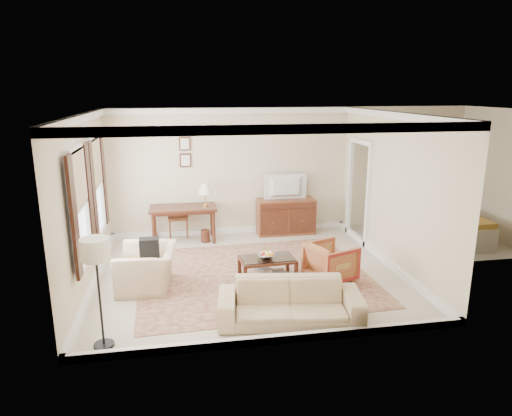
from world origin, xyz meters
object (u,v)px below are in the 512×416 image
object	(u,v)px
sideboard	(286,216)
club_armchair	(147,261)
writing_desk	(183,212)
tv	(286,179)
sofa	(290,296)
striped_armchair	(331,260)
coffee_table	(267,263)

from	to	relation	value
sideboard	club_armchair	distance (m)	3.96
writing_desk	club_armchair	distance (m)	2.48
writing_desk	tv	xyz separation A→B (m)	(2.36, 0.15, 0.62)
writing_desk	sofa	distance (m)	4.21
writing_desk	striped_armchair	xyz separation A→B (m)	(2.50, -2.64, -0.30)
sideboard	striped_armchair	size ratio (longest dim) A/B	1.77
coffee_table	tv	bearing A→B (deg)	69.54
coffee_table	striped_armchair	world-z (taller)	striped_armchair
sofa	striped_armchair	bearing A→B (deg)	59.04
coffee_table	club_armchair	bearing A→B (deg)	179.52
striped_armchair	writing_desk	bearing A→B (deg)	23.11
writing_desk	sofa	size ratio (longest dim) A/B	0.70
tv	coffee_table	size ratio (longest dim) A/B	0.94
writing_desk	sideboard	distance (m)	2.38
sideboard	striped_armchair	world-z (taller)	sideboard
writing_desk	sofa	xyz separation A→B (m)	(1.43, -3.95, -0.28)
writing_desk	striped_armchair	distance (m)	3.65
sofa	club_armchair	bearing A→B (deg)	151.47
sideboard	club_armchair	bearing A→B (deg)	-139.91
tv	striped_armchair	world-z (taller)	tv
striped_armchair	club_armchair	distance (m)	3.18
striped_armchair	sofa	bearing A→B (deg)	120.40
coffee_table	sofa	size ratio (longest dim) A/B	0.48
sideboard	tv	xyz separation A→B (m)	(0.00, -0.02, 0.89)
writing_desk	coffee_table	xyz separation A→B (m)	(1.41, -2.39, -0.37)
coffee_table	writing_desk	bearing A→B (deg)	120.56
writing_desk	coffee_table	size ratio (longest dim) A/B	1.44
coffee_table	striped_armchair	distance (m)	1.12
writing_desk	sofa	world-z (taller)	sofa
tv	striped_armchair	xyz separation A→B (m)	(0.14, -2.80, -0.92)
tv	striped_armchair	distance (m)	2.95
sideboard	striped_armchair	bearing A→B (deg)	-87.16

